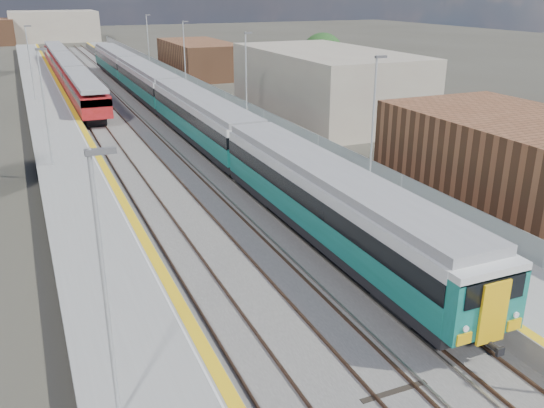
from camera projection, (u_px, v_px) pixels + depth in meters
ground at (154, 120)px, 55.80m from camera, size 320.00×320.00×0.00m
ballast_bed at (126, 116)px, 57.10m from camera, size 10.50×155.00×0.06m
tracks at (129, 112)px, 58.74m from camera, size 8.96×160.00×0.17m
platform_right at (199, 106)px, 59.72m from camera, size 4.70×155.00×8.52m
platform_left at (53, 117)px, 54.39m from camera, size 4.30×155.00×8.52m
green_train at (171, 96)px, 54.52m from camera, size 3.02×84.02×3.33m
red_train at (68, 70)px, 74.68m from camera, size 2.75×55.84×3.47m
tree_d at (322, 55)px, 69.68m from camera, size 5.20×5.20×7.04m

